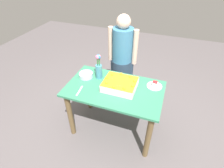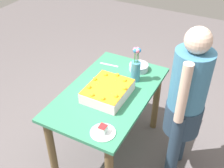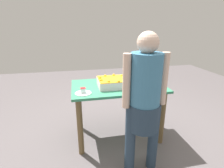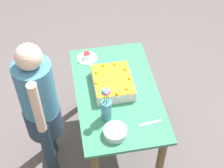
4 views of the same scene
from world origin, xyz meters
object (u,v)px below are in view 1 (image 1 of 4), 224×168
(cake_knife, at_px, (80,91))
(flower_vase, at_px, (99,69))
(sheet_cake, at_px, (120,84))
(person_standing, at_px, (122,57))
(fruit_bowl, at_px, (86,75))
(serving_plate_with_slice, at_px, (155,85))

(cake_knife, xyz_separation_m, flower_vase, (-0.12, -0.34, 0.14))
(sheet_cake, height_order, person_standing, person_standing)
(sheet_cake, xyz_separation_m, fruit_bowl, (0.51, -0.07, -0.02))
(cake_knife, xyz_separation_m, fruit_bowl, (0.06, -0.30, 0.03))
(person_standing, bearing_deg, fruit_bowl, -30.94)
(flower_vase, bearing_deg, fruit_bowl, 13.01)
(flower_vase, xyz_separation_m, fruit_bowl, (0.18, 0.04, -0.11))
(cake_knife, bearing_deg, fruit_bowl, 4.62)
(sheet_cake, height_order, flower_vase, flower_vase)
(sheet_cake, distance_m, flower_vase, 0.36)
(cake_knife, height_order, person_standing, person_standing)
(fruit_bowl, bearing_deg, cake_knife, 100.92)
(serving_plate_with_slice, xyz_separation_m, cake_knife, (0.86, 0.41, -0.02))
(sheet_cake, relative_size, person_standing, 0.27)
(flower_vase, height_order, person_standing, person_standing)
(person_standing, bearing_deg, flower_vase, -17.12)
(flower_vase, xyz_separation_m, person_standing, (-0.16, -0.52, -0.06))
(fruit_bowl, bearing_deg, person_standing, -120.94)
(fruit_bowl, relative_size, person_standing, 0.13)
(sheet_cake, relative_size, flower_vase, 1.19)
(serving_plate_with_slice, height_order, person_standing, person_standing)
(sheet_cake, bearing_deg, person_standing, -75.20)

